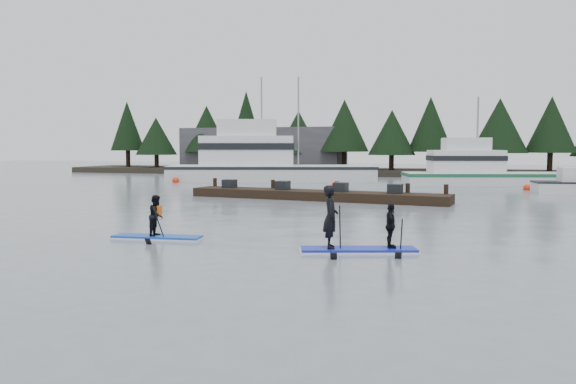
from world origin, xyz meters
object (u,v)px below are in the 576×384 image
(floating_dock, at_px, (315,195))
(paddleboard_duo, at_px, (354,228))
(paddleboard_solo, at_px, (157,223))
(fishing_boat_medium, at_px, (479,178))
(fishing_boat_large, at_px, (266,172))

(floating_dock, bearing_deg, paddleboard_duo, -64.76)
(floating_dock, height_order, paddleboard_solo, paddleboard_solo)
(fishing_boat_medium, xyz_separation_m, floating_dock, (-9.35, -15.12, -0.26))
(fishing_boat_large, height_order, paddleboard_solo, fishing_boat_large)
(fishing_boat_medium, distance_m, paddleboard_duo, 30.30)
(floating_dock, distance_m, paddleboard_solo, 14.49)
(fishing_boat_large, relative_size, paddleboard_solo, 6.21)
(fishing_boat_large, xyz_separation_m, floating_dock, (8.26, -15.80, -0.51))
(fishing_boat_medium, bearing_deg, paddleboard_duo, -113.59)
(fishing_boat_large, relative_size, fishing_boat_medium, 1.46)
(fishing_boat_medium, relative_size, floating_dock, 0.84)
(paddleboard_solo, bearing_deg, fishing_boat_medium, 63.80)
(floating_dock, relative_size, paddleboard_solo, 5.04)
(fishing_boat_medium, bearing_deg, paddleboard_solo, -125.46)
(fishing_boat_large, relative_size, paddleboard_duo, 5.50)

